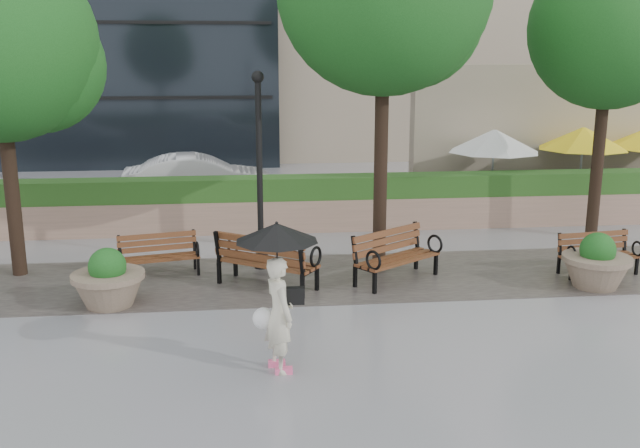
{
  "coord_description": "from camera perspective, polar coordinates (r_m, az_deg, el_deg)",
  "views": [
    {
      "loc": [
        -0.34,
        -10.3,
        4.3
      ],
      "look_at": [
        1.07,
        2.98,
        1.1
      ],
      "focal_mm": 40.0,
      "sensor_mm": 36.0,
      "label": 1
    }
  ],
  "objects": [
    {
      "name": "car_right",
      "position": [
        21.15,
        -9.59,
        3.55
      ],
      "size": [
        4.5,
        1.92,
        1.44
      ],
      "primitive_type": "imported",
      "rotation": [
        0.0,
        0.0,
        1.66
      ],
      "color": "silver",
      "rests_on": "ground"
    },
    {
      "name": "tree_0",
      "position": [
        14.9,
        -23.74,
        12.66
      ],
      "size": [
        3.74,
        3.7,
        6.34
      ],
      "color": "black",
      "rests_on": "ground"
    },
    {
      "name": "bench_4",
      "position": [
        15.24,
        21.32,
        -2.89
      ],
      "size": [
        1.61,
        0.81,
        0.83
      ],
      "rotation": [
        0.0,
        0.0,
        0.13
      ],
      "color": "brown",
      "rests_on": "ground"
    },
    {
      "name": "planter_right",
      "position": [
        14.36,
        21.23,
        -3.17
      ],
      "size": [
        1.27,
        1.27,
        1.06
      ],
      "color": "#7F6B56",
      "rests_on": "ground"
    },
    {
      "name": "pedestrian",
      "position": [
        9.73,
        -3.39,
        -4.69
      ],
      "size": [
        1.14,
        1.14,
        2.09
      ],
      "rotation": [
        0.0,
        0.0,
        1.91
      ],
      "color": "beige",
      "rests_on": "ground"
    },
    {
      "name": "bench_1",
      "position": [
        14.46,
        -12.73,
        -3.15
      ],
      "size": [
        1.63,
        0.94,
        0.83
      ],
      "rotation": [
        0.0,
        0.0,
        0.22
      ],
      "color": "brown",
      "rests_on": "ground"
    },
    {
      "name": "patio_umb_white",
      "position": [
        19.93,
        13.76,
        6.44
      ],
      "size": [
        2.5,
        2.5,
        2.3
      ],
      "color": "black",
      "rests_on": "ground"
    },
    {
      "name": "ground",
      "position": [
        11.17,
        -3.9,
        -9.21
      ],
      "size": [
        100.0,
        100.0,
        0.0
      ],
      "primitive_type": "plane",
      "color": "gray",
      "rests_on": "ground"
    },
    {
      "name": "asphalt_street",
      "position": [
        21.73,
        -5.05,
        2.02
      ],
      "size": [
        40.0,
        7.0,
        0.0
      ],
      "primitive_type": "cube",
      "color": "black",
      "rests_on": "ground"
    },
    {
      "name": "tree_2",
      "position": [
        18.03,
        22.46,
        13.84
      ],
      "size": [
        3.7,
        3.64,
        6.67
      ],
      "color": "black",
      "rests_on": "ground"
    },
    {
      "name": "bench_3",
      "position": [
        13.87,
        6.12,
        -3.4
      ],
      "size": [
        1.9,
        1.65,
        0.98
      ],
      "rotation": [
        0.0,
        0.0,
        0.62
      ],
      "color": "brown",
      "rests_on": "ground"
    },
    {
      "name": "cafe_wall",
      "position": [
        22.68,
        19.84,
        6.87
      ],
      "size": [
        10.0,
        0.6,
        4.0
      ],
      "primitive_type": "cube",
      "color": "tan",
      "rests_on": "ground"
    },
    {
      "name": "hedge_wall",
      "position": [
        17.68,
        -4.83,
        1.57
      ],
      "size": [
        24.0,
        0.8,
        1.35
      ],
      "color": "tan",
      "rests_on": "ground"
    },
    {
      "name": "cobble_strip",
      "position": [
        13.98,
        -4.39,
        -4.45
      ],
      "size": [
        28.0,
        3.2,
        0.01
      ],
      "primitive_type": "cube",
      "color": "#383330",
      "rests_on": "ground"
    },
    {
      "name": "patio_umb_yellow_a",
      "position": [
        21.29,
        20.31,
        6.42
      ],
      "size": [
        2.5,
        2.5,
        2.3
      ],
      "color": "black",
      "rests_on": "ground"
    },
    {
      "name": "lamppost",
      "position": [
        14.32,
        -4.84,
        3.18
      ],
      "size": [
        0.28,
        0.28,
        3.98
      ],
      "color": "black",
      "rests_on": "ground"
    },
    {
      "name": "bench_2",
      "position": [
        13.45,
        -4.27,
        -3.82
      ],
      "size": [
        2.02,
        1.73,
        1.04
      ],
      "rotation": [
        0.0,
        0.0,
        2.54
      ],
      "color": "brown",
      "rests_on": "ground"
    },
    {
      "name": "planter_left",
      "position": [
        12.93,
        -16.56,
        -4.61
      ],
      "size": [
        1.26,
        1.26,
        1.05
      ],
      "color": "#7F6B56",
      "rests_on": "ground"
    },
    {
      "name": "cafe_hedge",
      "position": [
        20.73,
        20.85,
        1.89
      ],
      "size": [
        8.0,
        0.5,
        0.9
      ],
      "primitive_type": "cube",
      "color": "#284E1A",
      "rests_on": "ground"
    }
  ]
}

